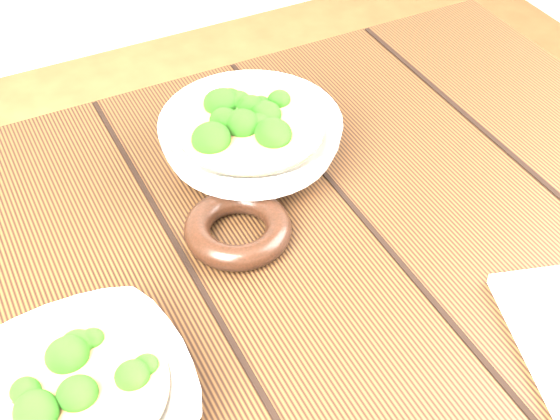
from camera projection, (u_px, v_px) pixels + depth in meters
name	position (u px, v px, depth m)	size (l,w,h in m)	color
table	(237.00, 374.00, 0.86)	(1.20, 0.80, 0.75)	#34200E
soup_bowl_front	(81.00, 396.00, 0.67)	(0.20, 0.20, 0.05)	silver
soup_bowl_back	(251.00, 141.00, 0.91)	(0.27, 0.27, 0.08)	silver
trivet	(238.00, 229.00, 0.83)	(0.12, 0.12, 0.03)	black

